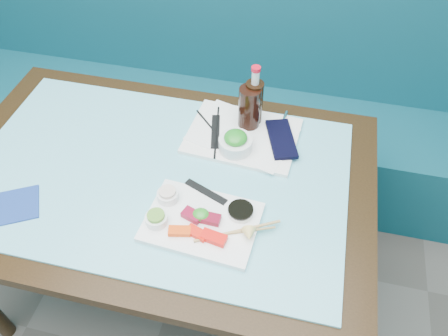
% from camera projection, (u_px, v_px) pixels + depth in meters
% --- Properties ---
extents(booth_bench, '(3.00, 0.56, 1.17)m').
position_uv_depth(booth_bench, '(219.00, 103.00, 2.25)').
color(booth_bench, '#0D4857').
rests_on(booth_bench, ground).
extents(dining_table, '(1.40, 0.90, 0.75)m').
position_uv_depth(dining_table, '(160.00, 191.00, 1.48)').
color(dining_table, black).
rests_on(dining_table, ground).
extents(glass_top, '(1.22, 0.76, 0.01)m').
position_uv_depth(glass_top, '(157.00, 174.00, 1.42)').
color(glass_top, '#6AC2D4').
rests_on(glass_top, dining_table).
extents(sashimi_plate, '(0.34, 0.26, 0.02)m').
position_uv_depth(sashimi_plate, '(202.00, 222.00, 1.28)').
color(sashimi_plate, white).
rests_on(sashimi_plate, glass_top).
extents(salmon_left, '(0.07, 0.04, 0.02)m').
position_uv_depth(salmon_left, '(180.00, 231.00, 1.24)').
color(salmon_left, '#FF470A').
rests_on(salmon_left, sashimi_plate).
extents(salmon_mid, '(0.07, 0.05, 0.02)m').
position_uv_depth(salmon_mid, '(197.00, 233.00, 1.23)').
color(salmon_mid, '#FF1B0A').
rests_on(salmon_mid, sashimi_plate).
extents(salmon_right, '(0.08, 0.05, 0.02)m').
position_uv_depth(salmon_right, '(214.00, 238.00, 1.22)').
color(salmon_right, '#F81109').
rests_on(salmon_right, sashimi_plate).
extents(tuna_left, '(0.07, 0.05, 0.02)m').
position_uv_depth(tuna_left, '(192.00, 215.00, 1.27)').
color(tuna_left, maroon).
rests_on(tuna_left, sashimi_plate).
extents(tuna_right, '(0.06, 0.04, 0.02)m').
position_uv_depth(tuna_right, '(210.00, 219.00, 1.26)').
color(tuna_right, maroon).
rests_on(tuna_right, sashimi_plate).
extents(seaweed_garnish, '(0.05, 0.05, 0.03)m').
position_uv_depth(seaweed_garnish, '(201.00, 215.00, 1.27)').
color(seaweed_garnish, '#278F21').
rests_on(seaweed_garnish, sashimi_plate).
extents(ramekin_wasabi, '(0.07, 0.07, 0.03)m').
position_uv_depth(ramekin_wasabi, '(157.00, 219.00, 1.26)').
color(ramekin_wasabi, white).
rests_on(ramekin_wasabi, sashimi_plate).
extents(wasabi_fill, '(0.05, 0.05, 0.01)m').
position_uv_depth(wasabi_fill, '(156.00, 215.00, 1.24)').
color(wasabi_fill, '#5C9730').
rests_on(wasabi_fill, ramekin_wasabi).
extents(ramekin_ginger, '(0.09, 0.09, 0.03)m').
position_uv_depth(ramekin_ginger, '(168.00, 196.00, 1.31)').
color(ramekin_ginger, white).
rests_on(ramekin_ginger, sashimi_plate).
extents(ginger_fill, '(0.06, 0.06, 0.01)m').
position_uv_depth(ginger_fill, '(167.00, 192.00, 1.30)').
color(ginger_fill, beige).
rests_on(ginger_fill, ramekin_ginger).
extents(soy_dish, '(0.10, 0.10, 0.02)m').
position_uv_depth(soy_dish, '(241.00, 212.00, 1.28)').
color(soy_dish, white).
rests_on(soy_dish, sashimi_plate).
extents(soy_fill, '(0.09, 0.09, 0.01)m').
position_uv_depth(soy_fill, '(241.00, 210.00, 1.27)').
color(soy_fill, black).
rests_on(soy_fill, soy_dish).
extents(lemon_wedge, '(0.05, 0.04, 0.04)m').
position_uv_depth(lemon_wedge, '(249.00, 234.00, 1.21)').
color(lemon_wedge, '#FFD978').
rests_on(lemon_wedge, sashimi_plate).
extents(chopstick_sleeve, '(0.15, 0.08, 0.00)m').
position_uv_depth(chopstick_sleeve, '(206.00, 192.00, 1.34)').
color(chopstick_sleeve, black).
rests_on(chopstick_sleeve, sashimi_plate).
extents(wooden_chopstick_a, '(0.23, 0.13, 0.01)m').
position_uv_depth(wooden_chopstick_a, '(238.00, 231.00, 1.24)').
color(wooden_chopstick_a, tan).
rests_on(wooden_chopstick_a, sashimi_plate).
extents(wooden_chopstick_b, '(0.19, 0.08, 0.01)m').
position_uv_depth(wooden_chopstick_b, '(241.00, 232.00, 1.24)').
color(wooden_chopstick_b, '#A5854D').
rests_on(wooden_chopstick_b, sashimi_plate).
extents(serving_tray, '(0.39, 0.31, 0.01)m').
position_uv_depth(serving_tray, '(243.00, 136.00, 1.52)').
color(serving_tray, white).
rests_on(serving_tray, glass_top).
extents(paper_placemat, '(0.39, 0.32, 0.00)m').
position_uv_depth(paper_placemat, '(243.00, 134.00, 1.52)').
color(paper_placemat, white).
rests_on(paper_placemat, serving_tray).
extents(seaweed_bowl, '(0.12, 0.12, 0.05)m').
position_uv_depth(seaweed_bowl, '(235.00, 144.00, 1.45)').
color(seaweed_bowl, white).
rests_on(seaweed_bowl, serving_tray).
extents(seaweed_salad, '(0.09, 0.09, 0.04)m').
position_uv_depth(seaweed_salad, '(236.00, 138.00, 1.43)').
color(seaweed_salad, '#1E831F').
rests_on(seaweed_salad, seaweed_bowl).
extents(cola_glass, '(0.09, 0.09, 0.16)m').
position_uv_depth(cola_glass, '(249.00, 107.00, 1.49)').
color(cola_glass, black).
rests_on(cola_glass, serving_tray).
extents(navy_pouch, '(0.14, 0.20, 0.01)m').
position_uv_depth(navy_pouch, '(281.00, 139.00, 1.49)').
color(navy_pouch, black).
rests_on(navy_pouch, serving_tray).
extents(fork, '(0.02, 0.09, 0.01)m').
position_uv_depth(fork, '(284.00, 119.00, 1.56)').
color(fork, silver).
rests_on(fork, serving_tray).
extents(black_chopstick_a, '(0.18, 0.19, 0.01)m').
position_uv_depth(black_chopstick_a, '(214.00, 131.00, 1.52)').
color(black_chopstick_a, black).
rests_on(black_chopstick_a, serving_tray).
extents(black_chopstick_b, '(0.05, 0.26, 0.01)m').
position_uv_depth(black_chopstick_b, '(217.00, 131.00, 1.52)').
color(black_chopstick_b, black).
rests_on(black_chopstick_b, serving_tray).
extents(tray_sleeve, '(0.06, 0.17, 0.00)m').
position_uv_depth(tray_sleeve, '(215.00, 131.00, 1.52)').
color(tray_sleeve, black).
rests_on(tray_sleeve, serving_tray).
extents(cola_bottle_body, '(0.08, 0.08, 0.18)m').
position_uv_depth(cola_bottle_body, '(254.00, 104.00, 1.51)').
color(cola_bottle_body, black).
rests_on(cola_bottle_body, glass_top).
extents(cola_bottle_neck, '(0.03, 0.03, 0.05)m').
position_uv_depth(cola_bottle_neck, '(256.00, 77.00, 1.42)').
color(cola_bottle_neck, silver).
rests_on(cola_bottle_neck, cola_bottle_body).
extents(cola_bottle_cap, '(0.04, 0.04, 0.01)m').
position_uv_depth(cola_bottle_cap, '(256.00, 69.00, 1.40)').
color(cola_bottle_cap, red).
rests_on(cola_bottle_cap, cola_bottle_neck).
extents(blue_napkin, '(0.18, 0.18, 0.01)m').
position_uv_depth(blue_napkin, '(17.00, 205.00, 1.32)').
color(blue_napkin, navy).
rests_on(blue_napkin, glass_top).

